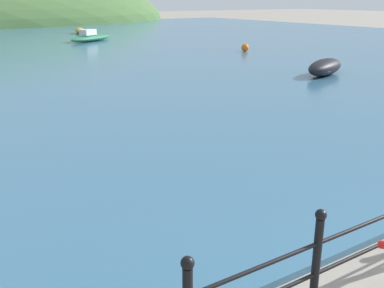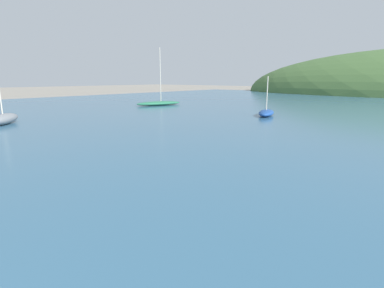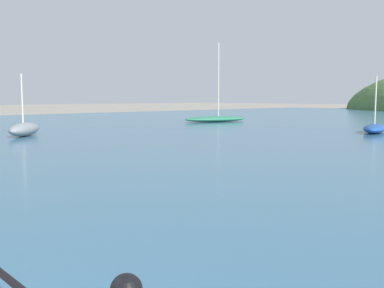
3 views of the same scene
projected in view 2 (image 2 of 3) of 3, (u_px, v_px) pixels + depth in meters
boat_far_left at (159, 103)px, 29.16m from camera, size 2.76×4.78×5.42m
boat_green_fishing at (4, 119)px, 17.06m from camera, size 2.49×2.47×2.74m
boat_red_dinghy at (266, 113)px, 20.85m from camera, size 1.87×3.01×2.71m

